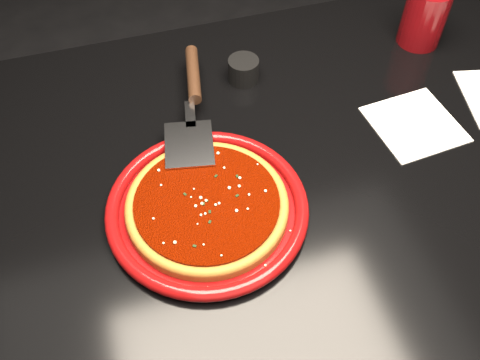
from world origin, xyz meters
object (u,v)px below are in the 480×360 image
ramekin (243,70)px  pizza_server (192,104)px  cup (425,16)px  table (278,274)px  plate (207,208)px

ramekin → pizza_server: bearing=-145.1°
cup → table: bearing=-147.1°
plate → pizza_server: (0.03, 0.19, 0.03)m
cup → pizza_server: bearing=-169.6°
table → pizza_server: 0.45m
table → pizza_server: (-0.13, 0.14, 0.41)m
pizza_server → table: bearing=-36.0°
plate → pizza_server: pizza_server is taller
pizza_server → ramekin: size_ratio=5.79×
plate → ramekin: bearing=62.8°
table → plate: bearing=-160.3°
plate → cup: size_ratio=2.66×
pizza_server → ramekin: 0.14m
ramekin → table: bearing=-85.9°
pizza_server → ramekin: bearing=45.6°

